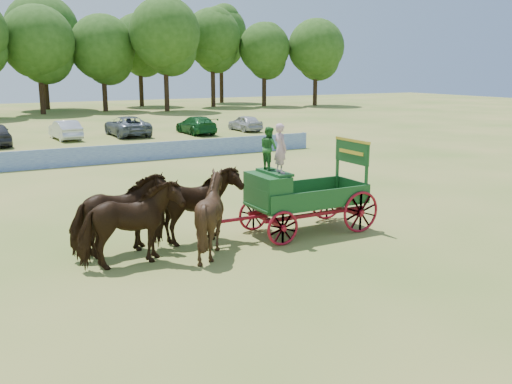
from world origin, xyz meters
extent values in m
plane|color=#A68D4B|center=(0.00, 0.00, 0.00)|extent=(160.00, 160.00, 0.00)
imported|color=#311B0D|center=(-5.18, 0.62, 1.18)|extent=(2.86, 1.43, 2.36)
imported|color=#311B0D|center=(-5.18, 1.72, 1.18)|extent=(2.98, 1.76, 2.36)
imported|color=#311B0D|center=(-2.78, 0.62, 1.18)|extent=(2.53, 2.36, 2.36)
imported|color=#311B0D|center=(-2.78, 1.72, 1.18)|extent=(2.94, 1.65, 2.36)
cube|color=maroon|center=(-0.58, 1.17, 0.60)|extent=(0.12, 2.00, 0.12)
cube|color=maroon|center=(2.42, 1.17, 0.60)|extent=(0.12, 2.00, 0.12)
cube|color=maroon|center=(0.92, 0.62, 0.72)|extent=(3.80, 0.10, 0.12)
cube|color=maroon|center=(0.92, 1.72, 0.72)|extent=(3.80, 0.10, 0.12)
cube|color=maroon|center=(-1.48, 1.17, 0.75)|extent=(2.80, 0.09, 0.09)
cube|color=#1C5425|center=(0.92, 1.17, 1.00)|extent=(3.80, 1.80, 0.10)
cube|color=#1C5425|center=(0.92, 0.29, 1.30)|extent=(3.80, 0.06, 0.55)
cube|color=#1C5425|center=(0.92, 2.05, 1.30)|extent=(3.80, 0.06, 0.55)
cube|color=#1C5425|center=(2.80, 1.17, 1.30)|extent=(0.06, 1.80, 0.55)
cube|color=#1C5425|center=(-0.58, 1.17, 1.55)|extent=(0.85, 1.70, 1.05)
cube|color=#1C5425|center=(-0.33, 1.17, 2.12)|extent=(0.55, 1.50, 0.08)
cube|color=#1C5425|center=(-0.96, 1.17, 1.35)|extent=(0.10, 1.60, 0.65)
cube|color=#1C5425|center=(-0.78, 1.17, 1.05)|extent=(0.55, 1.60, 0.06)
cube|color=#1C5425|center=(2.72, 0.37, 1.95)|extent=(0.08, 0.08, 1.80)
cube|color=#1C5425|center=(2.72, 1.97, 1.95)|extent=(0.08, 0.08, 1.80)
cube|color=#1C5425|center=(2.72, 1.17, 2.55)|extent=(0.07, 1.75, 0.75)
cube|color=gold|center=(2.72, 1.17, 2.95)|extent=(0.08, 1.80, 0.09)
cube|color=gold|center=(2.68, 1.17, 2.55)|extent=(0.02, 1.30, 0.12)
torus|color=maroon|center=(-0.58, 0.22, 0.55)|extent=(1.09, 0.09, 1.09)
torus|color=maroon|center=(-0.58, 2.12, 0.55)|extent=(1.09, 0.09, 1.09)
torus|color=maroon|center=(2.42, 0.22, 0.70)|extent=(1.39, 0.09, 1.39)
torus|color=maroon|center=(2.42, 2.12, 0.70)|extent=(1.39, 0.09, 1.39)
imported|color=#C899A6|center=(-0.33, 0.82, 2.93)|extent=(0.37, 0.56, 1.53)
imported|color=#286B28|center=(-0.33, 1.52, 2.85)|extent=(0.52, 0.67, 1.38)
cube|color=navy|center=(-1.00, 18.00, 0.53)|extent=(26.00, 0.08, 1.05)
imported|color=silver|center=(-1.44, 30.58, 0.73)|extent=(1.86, 4.53, 1.46)
imported|color=slate|center=(3.36, 30.75, 0.78)|extent=(2.63, 5.66, 1.57)
imported|color=#144C1E|center=(8.74, 29.39, 0.73)|extent=(2.10, 5.03, 1.45)
imported|color=#B2B2B7|center=(13.28, 29.42, 0.68)|extent=(1.70, 4.05, 1.37)
cylinder|color=#382314|center=(0.81, 56.63, 2.24)|extent=(0.60, 0.60, 4.47)
sphere|color=#214713|center=(0.81, 56.63, 8.24)|extent=(8.26, 8.26, 8.26)
cylinder|color=#382314|center=(8.33, 57.56, 2.11)|extent=(0.60, 0.60, 4.21)
sphere|color=#214713|center=(8.33, 57.56, 7.76)|extent=(7.92, 7.92, 7.92)
cylinder|color=#382314|center=(15.05, 53.87, 2.56)|extent=(0.60, 0.60, 5.13)
sphere|color=#214713|center=(15.05, 53.87, 9.45)|extent=(8.59, 8.59, 8.59)
cylinder|color=#382314|center=(23.53, 58.70, 2.55)|extent=(0.60, 0.60, 5.09)
sphere|color=#214713|center=(23.53, 58.70, 9.38)|extent=(7.67, 7.67, 7.67)
cylinder|color=#382314|center=(30.30, 56.41, 2.16)|extent=(0.60, 0.60, 4.31)
sphere|color=#214713|center=(30.30, 56.41, 7.94)|extent=(7.05, 7.05, 7.05)
cylinder|color=#382314|center=(37.32, 54.09, 2.20)|extent=(0.60, 0.60, 4.41)
sphere|color=#214713|center=(37.32, 54.09, 8.12)|extent=(7.88, 7.88, 7.88)
cylinder|color=#382314|center=(2.50, 64.28, 2.67)|extent=(0.60, 0.60, 5.34)
sphere|color=#214713|center=(2.50, 64.28, 9.83)|extent=(9.21, 9.21, 9.21)
cylinder|color=#382314|center=(15.13, 64.46, 2.37)|extent=(0.60, 0.60, 4.74)
sphere|color=#214713|center=(15.13, 64.46, 8.73)|extent=(7.77, 7.77, 7.77)
cylinder|color=#382314|center=(28.50, 66.58, 2.86)|extent=(0.60, 0.60, 5.72)
sphere|color=#214713|center=(28.50, 66.58, 10.54)|extent=(7.74, 7.74, 7.74)
camera|label=1|loc=(-9.30, -14.13, 5.37)|focal=40.00mm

